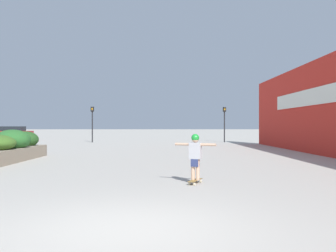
# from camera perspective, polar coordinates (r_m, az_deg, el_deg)

# --- Properties ---
(ground_plane) EXTENTS (300.00, 300.00, 0.00)m
(ground_plane) POSITION_cam_1_polar(r_m,az_deg,el_deg) (5.88, -6.34, -15.25)
(ground_plane) COLOR #ADA89E
(skateboard) EXTENTS (0.46, 0.77, 0.10)m
(skateboard) POSITION_cam_1_polar(r_m,az_deg,el_deg) (10.12, 4.17, -8.34)
(skateboard) COLOR olive
(skateboard) RESTS_ON ground_plane
(skateboarder) EXTENTS (1.08, 0.53, 1.23)m
(skateboarder) POSITION_cam_1_polar(r_m,az_deg,el_deg) (10.04, 4.17, -3.98)
(skateboarder) COLOR tan
(skateboarder) RESTS_ON skateboard
(car_leftmost) EXTENTS (3.93, 1.85, 1.57)m
(car_leftmost) POSITION_cam_1_polar(r_m,az_deg,el_deg) (41.43, 23.47, -0.94)
(car_leftmost) COLOR #BCBCC1
(car_leftmost) RESTS_ON ground_plane
(car_center_left) EXTENTS (4.33, 2.05, 1.47)m
(car_center_left) POSITION_cam_1_polar(r_m,az_deg,el_deg) (43.50, -22.82, -0.94)
(car_center_left) COLOR maroon
(car_center_left) RESTS_ON ground_plane
(traffic_light_left) EXTENTS (0.28, 0.30, 3.29)m
(traffic_light_left) POSITION_cam_1_polar(r_m,az_deg,el_deg) (35.16, -11.47, 1.22)
(traffic_light_left) COLOR black
(traffic_light_left) RESTS_ON ground_plane
(traffic_light_right) EXTENTS (0.28, 0.30, 3.28)m
(traffic_light_right) POSITION_cam_1_polar(r_m,az_deg,el_deg) (35.22, 8.60, 1.21)
(traffic_light_right) COLOR black
(traffic_light_right) RESTS_ON ground_plane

